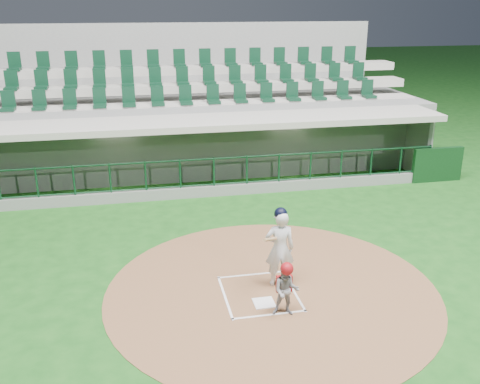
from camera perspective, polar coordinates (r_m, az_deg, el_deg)
The scene contains 8 objects.
ground at distance 11.93m, azimuth 1.75°, elevation -10.11°, with size 120.00×120.00×0.00m, color #154914.
dirt_circle at distance 11.83m, azimuth 3.41°, elevation -10.40°, with size 7.20×7.20×0.01m, color brown.
home_plate at distance 11.34m, azimuth 2.57°, elevation -11.73°, with size 0.43×0.43×0.02m, color white.
batter_box_chalk at distance 11.67m, azimuth 2.09°, elevation -10.75°, with size 1.55×1.80×0.01m.
dugout_structure at distance 18.73m, azimuth -3.76°, elevation 4.28°, with size 16.40×3.70×3.00m.
seating_deck at distance 21.59m, azimuth -4.88°, elevation 7.59°, with size 17.00×6.72×5.15m.
batter at distance 11.62m, azimuth 4.26°, elevation -5.88°, with size 0.88×0.89×1.83m.
catcher at distance 10.74m, azimuth 4.94°, elevation -10.25°, with size 0.60×0.52×1.15m.
Camera 1 is at (-2.42, -10.07, 5.93)m, focal length 40.00 mm.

